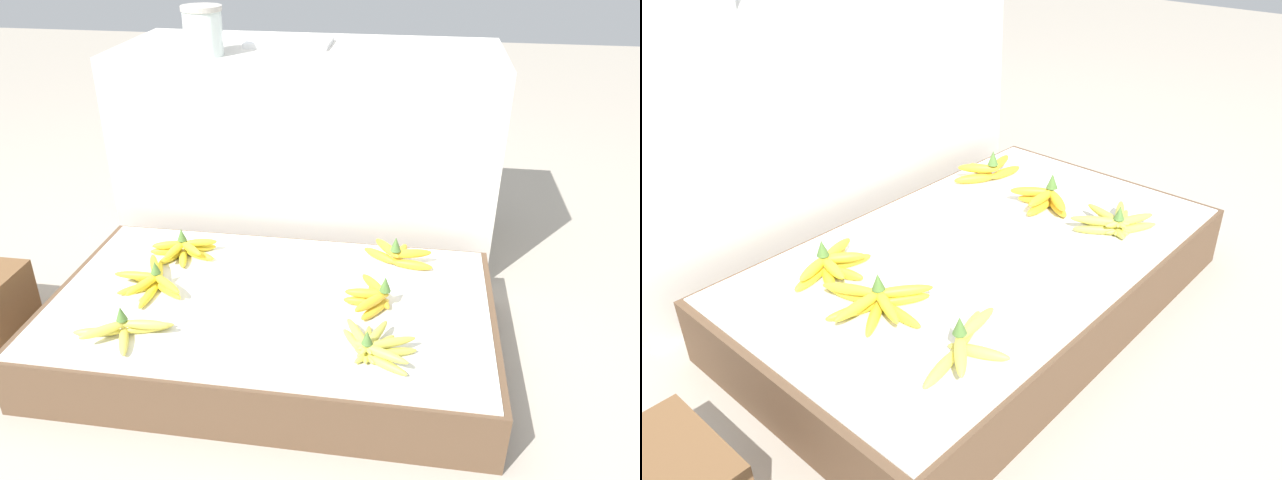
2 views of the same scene
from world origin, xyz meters
The scene contains 9 objects.
ground_plane centered at (0.00, 0.00, 0.00)m, with size 10.00×10.00×0.00m, color #A89E8E.
display_platform centered at (0.00, 0.00, 0.09)m, with size 1.29×0.77×0.18m.
back_vendor_table centered at (-0.01, 0.76, 0.37)m, with size 1.36×0.56×0.75m.
banana_bunch_front_left centered at (-0.34, -0.24, 0.20)m, with size 0.26×0.16×0.09m.
banana_bunch_front_midleft centered at (0.32, -0.20, 0.20)m, with size 0.21×0.19×0.09m.
banana_bunch_middle_left centered at (-0.36, 0.00, 0.20)m, with size 0.24×0.26×0.09m.
banana_bunch_middle_midleft centered at (0.30, 0.01, 0.21)m, with size 0.14×0.21×0.10m.
banana_bunch_back_left centered at (-0.33, 0.20, 0.21)m, with size 0.23×0.16×0.09m.
banana_bunch_back_midleft centered at (0.36, 0.27, 0.21)m, with size 0.23×0.15×0.10m.
Camera 2 is at (-1.08, -0.88, 1.02)m, focal length 35.00 mm.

